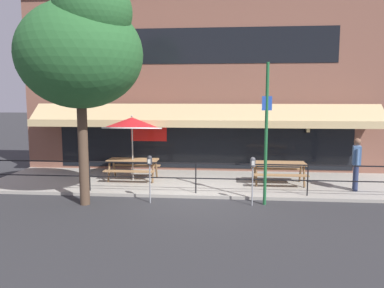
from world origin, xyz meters
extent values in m
plane|color=#2D2D30|center=(0.00, 0.00, 0.00)|extent=(120.00, 120.00, 0.00)
cube|color=#9E998E|center=(0.00, 2.00, 0.05)|extent=(15.00, 4.00, 0.10)
cube|color=brown|center=(0.00, 4.25, 3.57)|extent=(15.00, 0.50, 7.15)
cube|color=black|center=(0.00, 3.99, 5.14)|extent=(10.50, 0.02, 1.40)
cube|color=black|center=(0.00, 3.99, 1.35)|extent=(12.00, 0.02, 2.30)
cube|color=red|center=(-2.25, 3.97, 1.65)|extent=(1.50, 0.02, 0.70)
cube|color=tan|center=(0.00, 3.45, 2.50)|extent=(13.80, 0.92, 0.70)
cube|color=tan|center=(0.00, 2.94, 2.10)|extent=(13.80, 0.08, 0.28)
cube|color=black|center=(4.12, 3.86, 2.03)|extent=(0.04, 0.28, 0.04)
cube|color=black|center=(4.12, 3.72, 1.85)|extent=(0.18, 0.18, 0.28)
cube|color=beige|center=(4.12, 3.72, 1.85)|extent=(0.13, 0.19, 0.20)
cylinder|color=black|center=(-3.45, 0.30, 0.57)|extent=(0.04, 0.04, 0.95)
cylinder|color=black|center=(0.00, 0.30, 0.57)|extent=(0.04, 0.04, 0.95)
cylinder|color=black|center=(3.45, 0.30, 0.57)|extent=(0.04, 0.04, 0.95)
cube|color=black|center=(0.00, 0.30, 1.05)|extent=(13.80, 0.04, 0.04)
cube|color=black|center=(0.00, 0.30, 0.57)|extent=(13.80, 0.03, 0.03)
cube|color=#997047|center=(-2.44, 1.95, 0.84)|extent=(1.80, 0.80, 0.05)
cube|color=#997047|center=(-2.44, 1.37, 0.54)|extent=(1.80, 0.26, 0.04)
cube|color=#997047|center=(-2.44, 2.53, 0.54)|extent=(1.80, 0.26, 0.04)
cylinder|color=brown|center=(-1.64, 1.63, 0.47)|extent=(0.07, 0.30, 0.73)
cylinder|color=brown|center=(-1.64, 2.27, 0.47)|extent=(0.07, 0.30, 0.73)
cylinder|color=brown|center=(-3.24, 1.63, 0.47)|extent=(0.07, 0.30, 0.73)
cylinder|color=brown|center=(-3.24, 2.27, 0.47)|extent=(0.07, 0.30, 0.73)
cube|color=#997047|center=(2.78, 1.76, 0.84)|extent=(1.80, 0.80, 0.05)
cube|color=#997047|center=(2.78, 1.18, 0.54)|extent=(1.80, 0.26, 0.04)
cube|color=#997047|center=(2.78, 2.34, 0.54)|extent=(1.80, 0.26, 0.04)
cylinder|color=brown|center=(3.58, 1.45, 0.47)|extent=(0.07, 0.30, 0.73)
cylinder|color=brown|center=(3.58, 2.08, 0.47)|extent=(0.07, 0.30, 0.73)
cylinder|color=brown|center=(1.98, 1.45, 0.47)|extent=(0.07, 0.30, 0.73)
cylinder|color=brown|center=(1.98, 2.08, 0.47)|extent=(0.07, 0.30, 0.73)
cylinder|color=#B7B2A8|center=(-2.44, 1.94, 1.25)|extent=(0.04, 0.04, 2.30)
cone|color=red|center=(-2.44, 1.94, 2.20)|extent=(2.10, 2.13, 0.59)
cylinder|color=white|center=(-2.44, 1.94, 2.01)|extent=(2.14, 2.14, 0.23)
sphere|color=#B7B2A8|center=(-2.44, 1.94, 2.44)|extent=(0.07, 0.07, 0.07)
cylinder|color=navy|center=(5.17, 1.21, 0.53)|extent=(0.15, 0.15, 0.86)
cylinder|color=navy|center=(5.12, 1.02, 0.53)|extent=(0.15, 0.15, 0.86)
cube|color=#4C709E|center=(5.14, 1.11, 1.26)|extent=(0.32, 0.44, 0.60)
cylinder|color=#4C709E|center=(5.20, 1.37, 1.23)|extent=(0.10, 0.10, 0.54)
cylinder|color=#4C709E|center=(5.08, 0.86, 1.23)|extent=(0.10, 0.10, 0.54)
sphere|color=brown|center=(5.14, 1.11, 1.70)|extent=(0.22, 0.22, 0.22)
cylinder|color=gray|center=(-1.29, -0.57, 0.57)|extent=(0.04, 0.04, 1.15)
cylinder|color=#2D2D33|center=(-1.29, -0.57, 1.25)|extent=(0.15, 0.15, 0.20)
sphere|color=#2D2D33|center=(-1.29, -0.57, 1.35)|extent=(0.14, 0.14, 0.14)
cube|color=silver|center=(-1.29, -0.65, 1.26)|extent=(0.08, 0.01, 0.13)
cylinder|color=gray|center=(1.71, -0.58, 0.57)|extent=(0.04, 0.04, 1.15)
cylinder|color=#4C4C51|center=(1.71, -0.58, 1.25)|extent=(0.15, 0.15, 0.20)
sphere|color=#4C4C51|center=(1.71, -0.58, 1.35)|extent=(0.14, 0.14, 0.14)
cube|color=silver|center=(1.71, -0.66, 1.26)|extent=(0.08, 0.01, 0.13)
cylinder|color=#1E6033|center=(2.07, -0.45, 2.05)|extent=(0.09, 0.09, 4.09)
cube|color=blue|center=(2.07, -0.47, 2.95)|extent=(0.28, 0.02, 0.40)
cylinder|color=brown|center=(-3.16, -0.90, 1.57)|extent=(0.28, 0.28, 3.15)
ellipsoid|color=#28602D|center=(-3.16, -0.90, 4.30)|extent=(3.53, 3.18, 3.00)
ellipsoid|color=#28602D|center=(-2.63, -1.25, 5.35)|extent=(2.12, 1.94, 1.94)
camera|label=1|loc=(0.92, -11.22, 3.13)|focal=35.00mm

